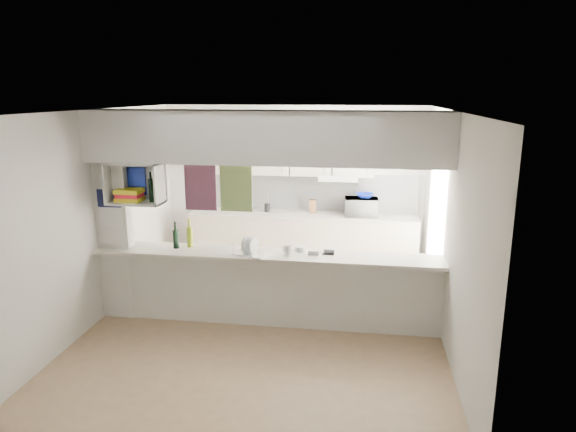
% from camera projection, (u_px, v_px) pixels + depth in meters
% --- Properties ---
extents(floor, '(4.80, 4.80, 0.00)m').
position_uv_depth(floor, '(266.00, 323.00, 6.37)').
color(floor, '#997759').
rests_on(floor, ground).
extents(ceiling, '(4.80, 4.80, 0.00)m').
position_uv_depth(ceiling, '(264.00, 110.00, 5.76)').
color(ceiling, white).
rests_on(ceiling, wall_back).
extents(wall_back, '(4.20, 0.00, 4.20)m').
position_uv_depth(wall_back, '(293.00, 186.00, 8.37)').
color(wall_back, silver).
rests_on(wall_back, floor).
extents(wall_left, '(0.00, 4.80, 4.80)m').
position_uv_depth(wall_left, '(99.00, 216.00, 6.36)').
color(wall_left, silver).
rests_on(wall_left, floor).
extents(wall_right, '(0.00, 4.80, 4.80)m').
position_uv_depth(wall_right, '(448.00, 229.00, 5.77)').
color(wall_right, silver).
rests_on(wall_right, floor).
extents(servery_partition, '(4.20, 0.50, 2.60)m').
position_uv_depth(servery_partition, '(250.00, 192.00, 6.01)').
color(servery_partition, silver).
rests_on(servery_partition, floor).
extents(cubby_shelf, '(0.65, 0.35, 0.50)m').
position_uv_depth(cubby_shelf, '(135.00, 186.00, 6.13)').
color(cubby_shelf, white).
rests_on(cubby_shelf, bulkhead).
extents(kitchen_run, '(3.60, 0.63, 2.24)m').
position_uv_depth(kitchen_run, '(301.00, 219.00, 8.21)').
color(kitchen_run, beige).
rests_on(kitchen_run, floor).
extents(microwave, '(0.53, 0.37, 0.28)m').
position_uv_depth(microwave, '(361.00, 207.00, 7.97)').
color(microwave, white).
rests_on(microwave, bench_top).
extents(bowl, '(0.28, 0.28, 0.07)m').
position_uv_depth(bowl, '(365.00, 196.00, 7.95)').
color(bowl, navy).
rests_on(bowl, microwave).
extents(dish_rack, '(0.47, 0.41, 0.21)m').
position_uv_depth(dish_rack, '(252.00, 247.00, 6.10)').
color(dish_rack, silver).
rests_on(dish_rack, breakfast_bar).
extents(cup, '(0.15, 0.15, 0.09)m').
position_uv_depth(cup, '(287.00, 250.00, 6.07)').
color(cup, white).
rests_on(cup, dish_rack).
extents(wine_bottles, '(0.22, 0.15, 0.35)m').
position_uv_depth(wine_bottles, '(183.00, 237.00, 6.34)').
color(wine_bottles, black).
rests_on(wine_bottles, breakfast_bar).
extents(plastic_tubs, '(0.48, 0.21, 0.06)m').
position_uv_depth(plastic_tubs, '(312.00, 250.00, 6.16)').
color(plastic_tubs, silver).
rests_on(plastic_tubs, breakfast_bar).
extents(utensil_jar, '(0.09, 0.09, 0.13)m').
position_uv_depth(utensil_jar, '(267.00, 208.00, 8.26)').
color(utensil_jar, black).
rests_on(utensil_jar, bench_top).
extents(knife_block, '(0.11, 0.09, 0.21)m').
position_uv_depth(knife_block, '(313.00, 206.00, 8.18)').
color(knife_block, brown).
rests_on(knife_block, bench_top).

